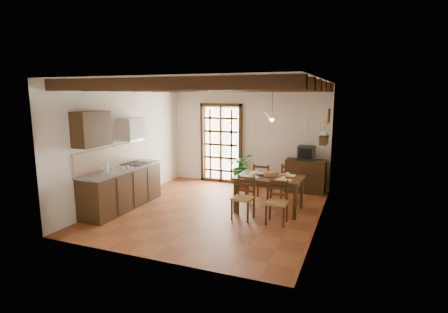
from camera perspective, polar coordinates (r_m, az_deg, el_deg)
The scene contains 25 objects.
ground_plane at distance 7.83m, azimuth -1.78°, elevation -8.75°, with size 5.00×5.00×0.00m, color brown.
room_shell at distance 7.44m, azimuth -1.86°, elevation 4.60°, with size 4.52×5.02×2.81m.
ceiling_beams at distance 7.41m, azimuth -1.90°, elevation 11.34°, with size 4.50×4.34×0.20m.
french_door at distance 10.06m, azimuth -0.47°, elevation 2.39°, with size 1.26×0.11×2.32m.
kitchen_counter at distance 8.16m, azimuth -16.27°, elevation -4.89°, with size 0.64×2.25×1.38m.
upper_cabinet at distance 7.48m, azimuth -20.81°, elevation 4.23°, with size 0.35×0.80×0.70m, color #332010.
range_hood at distance 8.43m, azimuth -14.92°, elevation 4.36°, with size 0.38×0.60×0.54m.
counter_items at distance 8.13m, azimuth -16.05°, elevation -1.43°, with size 0.50×1.43×0.25m.
dining_table at distance 7.72m, azimuth 7.42°, elevation -3.94°, with size 1.42×0.92×0.77m.
chair_near_left at distance 7.25m, azimuth 3.16°, elevation -8.00°, with size 0.44×0.42×0.88m.
chair_near_right at distance 7.07m, azimuth 8.62°, elevation -8.62°, with size 0.41×0.39×0.87m.
chair_far_left at distance 8.58m, azimuth 6.30°, elevation -5.15°, with size 0.43×0.41×0.90m.
chair_far_right at distance 8.42m, azimuth 10.94°, elevation -5.46°, with size 0.49×0.47×0.95m.
table_setting at distance 7.68m, azimuth 7.44°, elevation -2.92°, with size 1.03×0.69×0.10m.
table_bowl at distance 7.80m, azimuth 5.74°, elevation -2.81°, with size 0.22×0.22×0.05m, color white.
sideboard at distance 9.35m, azimuth 13.14°, elevation -3.13°, with size 1.01×0.46×0.86m, color #332010.
crt_tv at distance 9.22m, azimuth 13.29°, elevation 0.61°, with size 0.42×0.39×0.35m.
fuse_box at distance 9.42m, azimuth 12.74°, elevation 5.12°, with size 0.25×0.03×0.32m, color white.
plant_pot at distance 9.73m, azimuth 2.87°, elevation -4.30°, with size 0.34×0.34×0.21m, color maroon.
potted_plant at distance 9.62m, azimuth 2.90°, elevation -1.65°, with size 1.81×1.55×2.02m, color #144C19.
wall_shelf at distance 8.49m, azimuth 16.00°, elevation 2.83°, with size 0.20×0.42×0.20m.
shelf_vase at distance 8.48m, azimuth 16.05°, elevation 3.76°, with size 0.15×0.15×0.15m, color #B2BFB2.
shelf_flowers at distance 8.46m, azimuth 16.12°, elevation 5.16°, with size 0.14×0.14×0.36m.
framed_picture at distance 8.44m, azimuth 16.75°, elevation 6.43°, with size 0.03×0.32×0.32m.
pendant_lamp at distance 7.60m, azimuth 7.85°, elevation 6.61°, with size 0.36×0.36×0.84m.
Camera 1 is at (2.95, -6.79, 2.53)m, focal length 28.00 mm.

